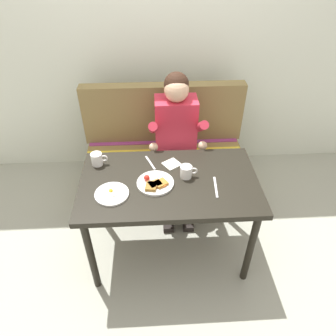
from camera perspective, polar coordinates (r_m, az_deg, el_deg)
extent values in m
plane|color=#9E9F8F|center=(2.63, 0.19, -14.43)|extent=(8.00, 8.00, 0.00)
cube|color=silver|center=(2.96, -1.30, 22.90)|extent=(4.40, 0.10, 2.60)
cube|color=black|center=(2.11, 0.22, -2.76)|extent=(1.20, 0.70, 0.04)
cylinder|color=black|center=(2.22, -13.88, -15.27)|extent=(0.05, 0.05, 0.69)
cylinder|color=black|center=(2.27, 14.82, -13.99)|extent=(0.05, 0.05, 0.69)
cylinder|color=black|center=(2.60, -12.17, -4.93)|extent=(0.05, 0.05, 0.69)
cylinder|color=black|center=(2.64, 11.63, -4.05)|extent=(0.05, 0.05, 0.69)
cube|color=olive|center=(2.98, -0.60, -0.96)|extent=(1.44, 0.56, 0.40)
cube|color=olive|center=(2.84, -0.63, 2.61)|extent=(1.40, 0.52, 0.06)
cube|color=olive|center=(2.87, -0.88, 10.05)|extent=(1.44, 0.12, 0.54)
cube|color=#C63D33|center=(2.71, -0.50, 1.45)|extent=(1.38, 0.05, 0.01)
cube|color=yellow|center=(2.82, -0.64, 3.16)|extent=(1.38, 0.05, 0.01)
cube|color=#93387A|center=(2.94, -0.76, 4.75)|extent=(1.38, 0.05, 0.01)
cube|color=#CB2B3F|center=(2.62, 1.42, 7.75)|extent=(0.34, 0.22, 0.48)
sphere|color=#DBAD89|center=(2.45, 1.58, 14.06)|extent=(0.19, 0.19, 0.19)
sphere|color=#331E14|center=(2.46, 1.53, 14.98)|extent=(0.19, 0.19, 0.19)
cylinder|color=#CB2B3F|center=(2.45, -2.78, 7.34)|extent=(0.07, 0.29, 0.23)
cylinder|color=#CB2B3F|center=(2.48, 6.10, 7.56)|extent=(0.07, 0.29, 0.23)
sphere|color=#DBAD89|center=(2.41, -2.65, 3.82)|extent=(0.07, 0.07, 0.07)
sphere|color=#DBAD89|center=(2.44, 6.34, 4.08)|extent=(0.07, 0.07, 0.07)
cylinder|color=#232333|center=(2.61, -0.25, 1.24)|extent=(0.09, 0.34, 0.09)
cylinder|color=#232333|center=(2.65, -0.04, -5.48)|extent=(0.08, 0.08, 0.52)
cube|color=black|center=(2.78, 0.03, -9.82)|extent=(0.09, 0.20, 0.05)
cylinder|color=#232333|center=(2.62, 3.47, 1.36)|extent=(0.09, 0.34, 0.09)
cylinder|color=#232333|center=(2.66, 3.63, -5.33)|extent=(0.08, 0.08, 0.52)
cube|color=black|center=(2.79, 3.57, -9.66)|extent=(0.09, 0.20, 0.05)
cylinder|color=white|center=(2.07, -2.33, -2.77)|extent=(0.25, 0.25, 0.02)
cube|color=brown|center=(2.02, -3.12, -3.38)|extent=(0.08, 0.09, 0.02)
cube|color=#9A662F|center=(2.03, -2.39, -2.96)|extent=(0.10, 0.10, 0.02)
cube|color=#A16A27|center=(2.04, -1.32, -2.81)|extent=(0.10, 0.10, 0.02)
sphere|color=red|center=(2.07, -3.90, -1.72)|extent=(0.04, 0.04, 0.04)
ellipsoid|color=#CC6623|center=(2.03, -1.10, -3.03)|extent=(0.06, 0.05, 0.02)
cylinder|color=white|center=(2.02, -10.21, -4.69)|extent=(0.22, 0.22, 0.01)
ellipsoid|color=white|center=(2.01, -10.25, -4.44)|extent=(0.09, 0.08, 0.01)
sphere|color=yellow|center=(2.01, -10.38, -4.11)|extent=(0.03, 0.03, 0.03)
cylinder|color=white|center=(2.26, -12.87, 1.60)|extent=(0.08, 0.08, 0.09)
cylinder|color=brown|center=(2.24, -13.01, 2.41)|extent=(0.07, 0.07, 0.01)
torus|color=white|center=(2.25, -11.58, 1.75)|extent=(0.05, 0.01, 0.05)
cylinder|color=white|center=(2.10, 3.32, -0.67)|extent=(0.08, 0.08, 0.09)
cylinder|color=brown|center=(2.08, 3.35, 0.13)|extent=(0.07, 0.07, 0.01)
torus|color=white|center=(2.11, 4.73, -0.53)|extent=(0.05, 0.01, 0.05)
cube|color=silver|center=(2.23, 0.67, 0.73)|extent=(0.15, 0.15, 0.01)
cube|color=silver|center=(2.25, -3.26, 0.98)|extent=(0.08, 0.16, 0.00)
cube|color=silver|center=(2.07, 8.70, -3.46)|extent=(0.03, 0.20, 0.00)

